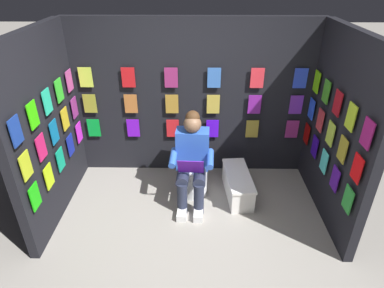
# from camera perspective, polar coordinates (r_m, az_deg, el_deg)

# --- Properties ---
(ground_plane) EXTENTS (30.00, 30.00, 0.00)m
(ground_plane) POSITION_cam_1_polar(r_m,az_deg,el_deg) (3.60, -0.28, -19.54)
(ground_plane) COLOR gray
(display_wall_back) EXTENTS (3.24, 0.14, 2.14)m
(display_wall_back) POSITION_cam_1_polar(r_m,az_deg,el_deg) (4.46, 0.11, 7.68)
(display_wall_back) COLOR black
(display_wall_back) RESTS_ON ground
(display_wall_left) EXTENTS (0.14, 1.73, 2.14)m
(display_wall_left) POSITION_cam_1_polar(r_m,az_deg,el_deg) (3.95, 24.11, 2.00)
(display_wall_left) COLOR black
(display_wall_left) RESTS_ON ground
(display_wall_right) EXTENTS (0.14, 1.73, 2.14)m
(display_wall_right) POSITION_cam_1_polar(r_m,az_deg,el_deg) (3.99, -23.99, 2.31)
(display_wall_right) COLOR black
(display_wall_right) RESTS_ON ground
(toilet) EXTENTS (0.41, 0.56, 0.77)m
(toilet) POSITION_cam_1_polar(r_m,az_deg,el_deg) (4.32, 0.17, -4.25)
(toilet) COLOR white
(toilet) RESTS_ON ground
(person_reading) EXTENTS (0.54, 0.70, 1.19)m
(person_reading) POSITION_cam_1_polar(r_m,az_deg,el_deg) (3.98, -0.01, -2.76)
(person_reading) COLOR blue
(person_reading) RESTS_ON ground
(comic_longbox_near) EXTENTS (0.37, 0.81, 0.32)m
(comic_longbox_near) POSITION_cam_1_polar(r_m,az_deg,el_deg) (4.34, 7.94, -7.00)
(comic_longbox_near) COLOR white
(comic_longbox_near) RESTS_ON ground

